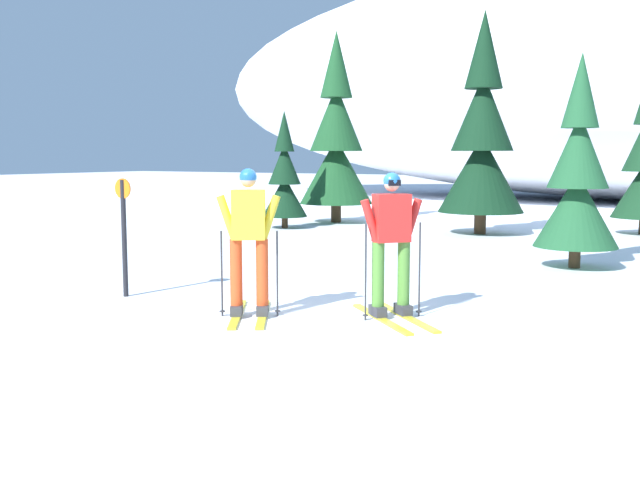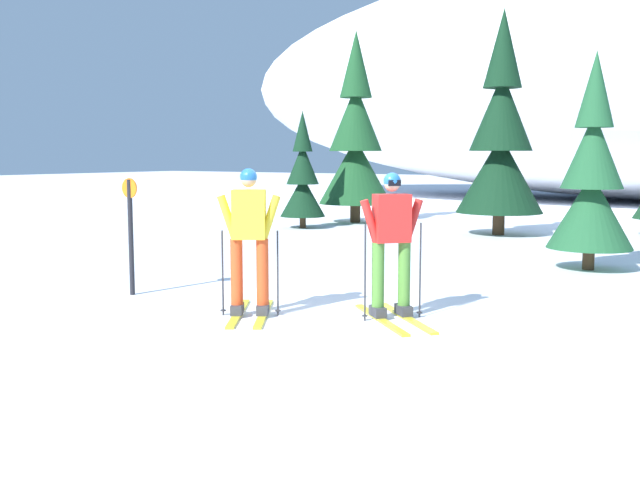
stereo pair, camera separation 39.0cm
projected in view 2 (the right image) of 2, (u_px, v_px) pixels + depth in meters
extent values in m
plane|color=white|center=(342.00, 309.00, 9.39)|extent=(120.00, 120.00, 0.00)
cube|color=gold|center=(407.00, 318.00, 8.82)|extent=(1.30, 1.21, 0.03)
cube|color=gold|center=(380.00, 319.00, 8.74)|extent=(1.30, 1.21, 0.03)
cube|color=#38383D|center=(404.00, 310.00, 8.91)|extent=(0.30, 0.29, 0.12)
cube|color=#38383D|center=(378.00, 311.00, 8.82)|extent=(0.30, 0.29, 0.12)
cylinder|color=#4C8433|center=(404.00, 274.00, 8.86)|extent=(0.15, 0.15, 0.78)
cylinder|color=#4C8433|center=(378.00, 275.00, 8.77)|extent=(0.15, 0.15, 0.78)
cube|color=red|center=(392.00, 218.00, 8.74)|extent=(0.46, 0.47, 0.58)
cylinder|color=red|center=(412.00, 222.00, 8.81)|extent=(0.26, 0.27, 0.58)
cylinder|color=red|center=(371.00, 223.00, 8.67)|extent=(0.26, 0.27, 0.58)
sphere|color=beige|center=(392.00, 184.00, 8.69)|extent=(0.19, 0.19, 0.19)
sphere|color=#2366B2|center=(392.00, 181.00, 8.68)|extent=(0.21, 0.21, 0.21)
cube|color=black|center=(395.00, 183.00, 8.61)|extent=(0.13, 0.13, 0.07)
cylinder|color=#2D2D33|center=(420.00, 270.00, 8.84)|extent=(0.02, 0.02, 1.16)
cylinder|color=#2D2D33|center=(419.00, 312.00, 8.90)|extent=(0.07, 0.07, 0.01)
cylinder|color=#2D2D33|center=(365.00, 273.00, 8.66)|extent=(0.02, 0.02, 1.16)
cylinder|color=#2D2D33|center=(365.00, 316.00, 8.72)|extent=(0.07, 0.07, 0.01)
cube|color=gold|center=(238.00, 313.00, 9.07)|extent=(0.92, 1.42, 0.03)
cube|color=gold|center=(264.00, 313.00, 9.06)|extent=(0.92, 1.42, 0.03)
cube|color=#38383D|center=(237.00, 309.00, 8.96)|extent=(0.26, 0.31, 0.12)
cube|color=#38383D|center=(263.00, 309.00, 8.95)|extent=(0.26, 0.31, 0.12)
cylinder|color=#DB471E|center=(237.00, 272.00, 8.90)|extent=(0.15, 0.15, 0.81)
cylinder|color=#DB471E|center=(262.00, 272.00, 8.90)|extent=(0.15, 0.15, 0.81)
cube|color=yellow|center=(249.00, 214.00, 8.82)|extent=(0.47, 0.41, 0.60)
cylinder|color=yellow|center=(228.00, 218.00, 8.83)|extent=(0.29, 0.23, 0.58)
cylinder|color=yellow|center=(270.00, 218.00, 8.82)|extent=(0.29, 0.23, 0.58)
sphere|color=tan|center=(249.00, 179.00, 8.77)|extent=(0.19, 0.19, 0.19)
sphere|color=#2366B2|center=(249.00, 177.00, 8.77)|extent=(0.21, 0.21, 0.21)
cube|color=black|center=(249.00, 178.00, 8.85)|extent=(0.15, 0.11, 0.07)
cylinder|color=#2D2D33|center=(223.00, 273.00, 8.97)|extent=(0.02, 0.02, 1.05)
cylinder|color=#2D2D33|center=(223.00, 310.00, 9.02)|extent=(0.07, 0.07, 0.01)
cylinder|color=#2D2D33|center=(278.00, 273.00, 8.96)|extent=(0.02, 0.02, 1.05)
cylinder|color=#2D2D33|center=(278.00, 311.00, 9.01)|extent=(0.07, 0.07, 0.01)
cylinder|color=#47301E|center=(303.00, 220.00, 19.81)|extent=(0.17, 0.17, 0.43)
cone|color=black|center=(303.00, 196.00, 19.73)|extent=(1.22, 1.22, 1.09)
cone|color=black|center=(303.00, 164.00, 19.63)|extent=(0.88, 0.88, 1.09)
cone|color=black|center=(303.00, 131.00, 19.53)|extent=(0.54, 0.54, 1.09)
cylinder|color=#47301E|center=(355.00, 210.00, 21.43)|extent=(0.30, 0.30, 0.75)
cone|color=#194723|center=(355.00, 171.00, 21.30)|extent=(2.14, 2.14, 1.92)
cone|color=#194723|center=(356.00, 118.00, 21.12)|extent=(1.54, 1.54, 1.92)
cone|color=#194723|center=(356.00, 64.00, 20.94)|extent=(0.94, 0.94, 1.92)
cylinder|color=#47301E|center=(499.00, 220.00, 18.10)|extent=(0.30, 0.30, 0.74)
cone|color=black|center=(500.00, 174.00, 17.97)|extent=(2.12, 2.12, 1.90)
cone|color=black|center=(502.00, 112.00, 17.79)|extent=(1.53, 1.53, 1.90)
cone|color=black|center=(503.00, 48.00, 17.62)|extent=(0.93, 0.93, 1.90)
cylinder|color=#47301E|center=(589.00, 255.00, 12.58)|extent=(0.20, 0.20, 0.50)
cone|color=#1E512D|center=(590.00, 211.00, 12.50)|extent=(1.44, 1.44, 1.29)
cone|color=#1E512D|center=(593.00, 150.00, 12.38)|extent=(1.03, 1.03, 1.29)
cone|color=#1E512D|center=(596.00, 89.00, 12.26)|extent=(0.63, 0.63, 1.29)
cylinder|color=black|center=(131.00, 238.00, 10.26)|extent=(0.07, 0.07, 1.63)
cylinder|color=orange|center=(129.00, 188.00, 10.18)|extent=(0.28, 0.02, 0.28)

